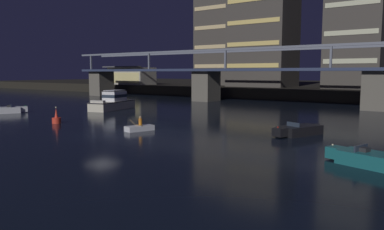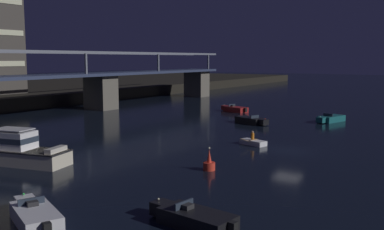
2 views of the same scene
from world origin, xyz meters
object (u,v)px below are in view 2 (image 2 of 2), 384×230
(cabin_cruiser_near_left, at_px, (17,151))
(speedboat_mid_left, at_px, (35,215))
(speedboat_mid_center, at_px, (331,119))
(channel_buoy, at_px, (209,164))
(speedboat_mid_right, at_px, (251,120))
(speedboat_near_right, at_px, (235,109))
(speedboat_near_center, at_px, (194,218))
(dinghy_with_paddler, at_px, (253,142))
(river_bridge, at_px, (23,88))

(cabin_cruiser_near_left, relative_size, speedboat_mid_left, 1.87)
(cabin_cruiser_near_left, bearing_deg, speedboat_mid_center, -21.18)
(cabin_cruiser_near_left, bearing_deg, channel_buoy, -64.91)
(cabin_cruiser_near_left, height_order, speedboat_mid_right, cabin_cruiser_near_left)
(speedboat_near_right, relative_size, speedboat_mid_right, 1.01)
(speedboat_near_center, xyz_separation_m, channel_buoy, (9.94, 5.02, 0.06))
(speedboat_near_right, relative_size, dinghy_with_paddler, 1.83)
(speedboat_mid_left, xyz_separation_m, speedboat_mid_right, (37.30, 5.66, 0.00))
(river_bridge, xyz_separation_m, speedboat_near_center, (-19.86, -40.27, -3.87))
(speedboat_mid_center, xyz_separation_m, dinghy_with_paddler, (-19.86, 1.85, -0.14))
(speedboat_mid_right, bearing_deg, speedboat_near_center, -159.22)
(river_bridge, height_order, dinghy_with_paddler, river_bridge)
(cabin_cruiser_near_left, distance_m, speedboat_mid_right, 30.46)
(speedboat_near_right, bearing_deg, speedboat_mid_center, -100.63)
(river_bridge, relative_size, speedboat_near_right, 18.28)
(speedboat_mid_center, bearing_deg, speedboat_mid_left, 176.93)
(river_bridge, xyz_separation_m, speedboat_mid_right, (13.37, -27.66, -3.87))
(speedboat_near_right, relative_size, speedboat_mid_left, 1.02)
(speedboat_mid_center, bearing_deg, speedboat_near_right, 79.37)
(speedboat_near_center, distance_m, speedboat_mid_center, 40.71)
(speedboat_mid_right, relative_size, channel_buoy, 2.89)
(speedboat_mid_left, relative_size, channel_buoy, 2.85)
(speedboat_mid_right, distance_m, channel_buoy, 24.50)
(channel_buoy, height_order, dinghy_with_paddler, channel_buoy)
(cabin_cruiser_near_left, height_order, speedboat_mid_center, cabin_cruiser_near_left)
(speedboat_mid_right, bearing_deg, speedboat_mid_center, -48.06)
(cabin_cruiser_near_left, height_order, speedboat_near_right, cabin_cruiser_near_left)
(cabin_cruiser_near_left, relative_size, speedboat_near_right, 1.83)
(cabin_cruiser_near_left, bearing_deg, speedboat_mid_left, -122.10)
(speedboat_near_right, bearing_deg, river_bridge, 139.71)
(cabin_cruiser_near_left, distance_m, speedboat_near_center, 19.24)
(speedboat_mid_left, distance_m, speedboat_mid_right, 37.73)
(river_bridge, bearing_deg, speedboat_mid_center, -60.01)
(speedboat_near_center, height_order, channel_buoy, channel_buoy)
(speedboat_mid_left, relative_size, dinghy_with_paddler, 1.79)
(cabin_cruiser_near_left, distance_m, speedboat_near_right, 40.00)
(river_bridge, bearing_deg, speedboat_mid_right, -64.19)
(river_bridge, xyz_separation_m, dinghy_with_paddler, (0.74, -33.85, -4.00))
(river_bridge, relative_size, speedboat_mid_left, 18.73)
(river_bridge, distance_m, speedboat_mid_center, 41.39)
(speedboat_near_right, bearing_deg, speedboat_mid_right, -142.93)
(speedboat_mid_right, bearing_deg, channel_buoy, -161.94)
(speedboat_mid_left, bearing_deg, river_bridge, 54.31)
(speedboat_mid_center, xyz_separation_m, channel_buoy, (-30.51, 0.45, 0.06))
(river_bridge, xyz_separation_m, speedboat_mid_center, (20.60, -35.70, -3.87))
(speedboat_mid_left, height_order, speedboat_mid_right, same)
(cabin_cruiser_near_left, xyz_separation_m, speedboat_mid_center, (37.02, -14.35, -0.64))
(cabin_cruiser_near_left, relative_size, speedboat_near_center, 1.79)
(cabin_cruiser_near_left, bearing_deg, speedboat_near_center, -100.30)
(speedboat_mid_left, height_order, speedboat_mid_center, same)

